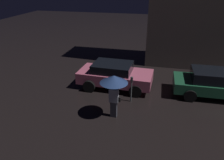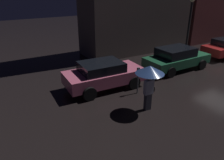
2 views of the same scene
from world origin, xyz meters
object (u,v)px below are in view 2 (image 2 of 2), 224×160
(parked_car_green, at_px, (176,58))
(parking_meter, at_px, (138,78))
(pedestrian_with_umbrella, at_px, (150,74))
(street_lamp_near, at_px, (190,18))
(parked_car_pink, at_px, (104,74))

(parked_car_green, xyz_separation_m, parking_meter, (-4.17, -1.56, 0.09))
(pedestrian_with_umbrella, bearing_deg, street_lamp_near, -144.26)
(parked_car_green, relative_size, parking_meter, 3.20)
(street_lamp_near, bearing_deg, parked_car_green, -146.53)
(parked_car_pink, bearing_deg, parked_car_green, 3.73)
(pedestrian_with_umbrella, relative_size, street_lamp_near, 0.48)
(parked_car_pink, height_order, pedestrian_with_umbrella, pedestrian_with_umbrella)
(parked_car_pink, height_order, street_lamp_near, street_lamp_near)
(street_lamp_near, bearing_deg, pedestrian_with_umbrella, -146.95)
(parked_car_pink, distance_m, pedestrian_with_umbrella, 3.09)
(pedestrian_with_umbrella, bearing_deg, parked_car_pink, -75.67)
(parked_car_pink, xyz_separation_m, pedestrian_with_umbrella, (0.60, -2.90, 0.91))
(parked_car_green, relative_size, pedestrian_with_umbrella, 2.15)
(pedestrian_with_umbrella, distance_m, parking_meter, 1.79)
(pedestrian_with_umbrella, relative_size, parking_meter, 1.49)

